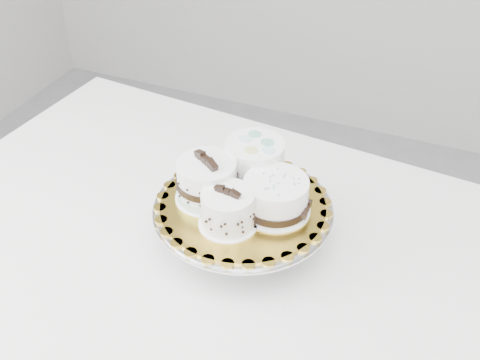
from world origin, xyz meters
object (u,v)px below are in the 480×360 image
at_px(cake_banded, 207,182).
at_px(cake_ribbon, 276,197).
at_px(cake_swirl, 228,210).
at_px(table, 218,268).
at_px(cake_board, 243,205).
at_px(cake_dots, 255,161).
at_px(cake_stand, 243,218).

distance_m(cake_banded, cake_ribbon, 0.13).
distance_m(cake_swirl, cake_banded, 0.08).
distance_m(table, cake_swirl, 0.21).
distance_m(cake_board, cake_dots, 0.09).
bearing_deg(cake_swirl, cake_board, 95.12).
height_order(cake_stand, cake_board, cake_board).
relative_size(cake_board, cake_banded, 2.04).
xyz_separation_m(table, cake_stand, (0.05, 0.02, 0.13)).
bearing_deg(cake_stand, cake_board, 0.00).
bearing_deg(cake_dots, cake_stand, -74.22).
distance_m(cake_board, cake_swirl, 0.07).
bearing_deg(cake_stand, cake_swirl, -93.18).
distance_m(table, cake_ribbon, 0.23).
relative_size(table, cake_ribbon, 9.97).
distance_m(table, cake_board, 0.17).
distance_m(cake_stand, cake_ribbon, 0.09).
relative_size(cake_stand, cake_ribbon, 2.47).
height_order(cake_swirl, cake_ribbon, cake_swirl).
relative_size(table, cake_board, 4.41).
bearing_deg(cake_swirl, cake_stand, 95.12).
relative_size(cake_stand, cake_swirl, 3.16).
xyz_separation_m(cake_stand, cake_board, (0.00, 0.00, 0.03)).
xyz_separation_m(table, cake_ribbon, (0.11, 0.02, 0.20)).
distance_m(table, cake_stand, 0.14).
height_order(cake_board, cake_ribbon, cake_ribbon).
relative_size(cake_board, cake_ribbon, 2.26).
bearing_deg(cake_ribbon, cake_board, -176.13).
xyz_separation_m(cake_dots, cake_ribbon, (0.07, -0.07, -0.01)).
distance_m(cake_stand, cake_dots, 0.11).
relative_size(cake_banded, cake_ribbon, 1.11).
bearing_deg(cake_ribbon, cake_stand, -176.13).
bearing_deg(cake_banded, table, 6.10).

